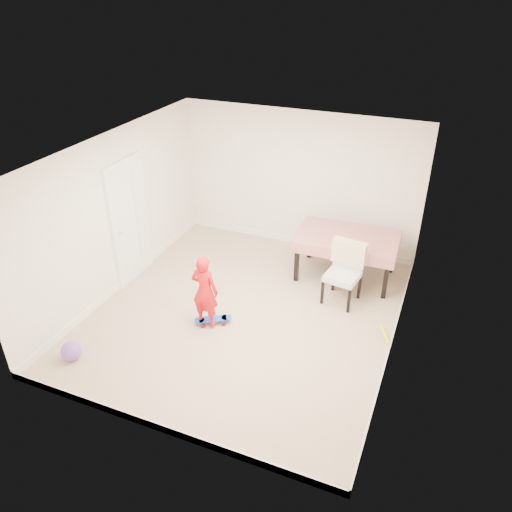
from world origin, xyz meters
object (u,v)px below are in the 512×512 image
at_px(dining_table, 346,256).
at_px(dining_chair, 343,274).
at_px(skateboard, 213,321).
at_px(child, 205,293).
at_px(balloon, 71,351).

xyz_separation_m(dining_table, dining_chair, (0.13, -0.77, 0.11)).
bearing_deg(skateboard, child, -170.32).
bearing_deg(balloon, dining_table, 50.34).
relative_size(dining_table, child, 1.46).
height_order(skateboard, child, child).
distance_m(dining_chair, balloon, 4.16).
xyz_separation_m(skateboard, child, (-0.07, -0.06, 0.53)).
xyz_separation_m(dining_table, skateboard, (-1.51, -2.09, -0.35)).
relative_size(child, balloon, 4.12).
height_order(dining_chair, skateboard, dining_chair).
distance_m(dining_table, child, 2.68).
bearing_deg(balloon, child, 45.81).
height_order(dining_table, balloon, dining_table).
bearing_deg(dining_chair, balloon, -129.26).
xyz_separation_m(dining_chair, child, (-1.72, -1.39, 0.07)).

